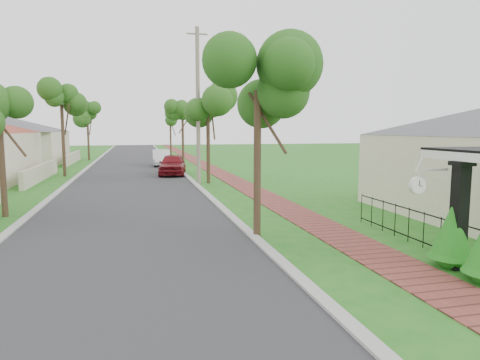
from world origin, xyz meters
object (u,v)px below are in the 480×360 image
object	(u,v)px
utility_pole	(198,106)
station_clock	(419,184)
parked_car_white	(161,158)
near_tree	(258,88)
porch_post	(459,221)
parked_car_red	(173,165)

from	to	relation	value
utility_pole	station_clock	bearing A→B (deg)	-80.22
utility_pole	station_clock	size ratio (longest dim) A/B	9.01
parked_car_white	near_tree	bearing A→B (deg)	-85.33
parked_car_white	near_tree	xyz separation A→B (m)	(1.33, -26.10, 3.75)
near_tree	porch_post	bearing A→B (deg)	-46.41
near_tree	station_clock	bearing A→B (deg)	-50.26
parked_car_white	near_tree	size ratio (longest dim) A/B	0.76
porch_post	utility_pole	world-z (taller)	utility_pole
porch_post	parked_car_red	size ratio (longest dim) A/B	0.58
parked_car_red	near_tree	distance (m)	18.58
near_tree	parked_car_white	bearing A→B (deg)	92.91
porch_post	utility_pole	distance (m)	17.63
utility_pole	station_clock	world-z (taller)	utility_pole
porch_post	utility_pole	xyz separation A→B (m)	(-3.65, 16.89, 3.47)
near_tree	utility_pole	bearing A→B (deg)	89.56
parked_car_white	station_clock	world-z (taller)	station_clock
parked_car_white	porch_post	bearing A→B (deg)	-78.65
porch_post	station_clock	bearing A→B (deg)	153.66
parked_car_red	station_clock	bearing A→B (deg)	-71.01
station_clock	utility_pole	bearing A→B (deg)	99.78
parked_car_red	parked_car_white	bearing A→B (deg)	100.96
porch_post	parked_car_red	world-z (taller)	porch_post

